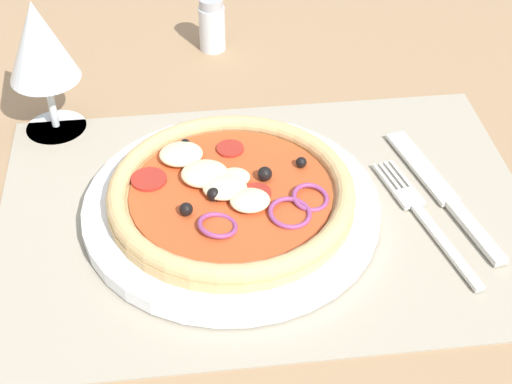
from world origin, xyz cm
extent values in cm
cube|color=#9E7A56|center=(0.00, 0.00, -1.20)|extent=(190.00, 140.00, 2.40)
cube|color=#A39984|center=(0.00, 0.00, 0.20)|extent=(49.92, 34.69, 0.40)
cylinder|color=white|center=(-3.26, 0.09, 1.12)|extent=(27.42, 27.42, 1.44)
cylinder|color=tan|center=(-3.26, 0.09, 2.34)|extent=(22.66, 22.66, 1.00)
torus|color=tan|center=(-3.26, 0.09, 3.20)|extent=(22.65, 22.65, 1.80)
cylinder|color=#C64C23|center=(-3.26, 0.09, 2.99)|extent=(18.58, 18.58, 0.30)
ellipsoid|color=beige|center=(-2.86, 1.42, 3.59)|extent=(3.03, 2.72, 0.91)
ellipsoid|color=beige|center=(-7.53, 5.27, 3.76)|extent=(4.15, 3.74, 1.25)
ellipsoid|color=beige|center=(-3.21, 0.22, 3.57)|extent=(2.86, 2.58, 0.86)
ellipsoid|color=beige|center=(-3.87, -0.43, 3.73)|extent=(3.96, 3.56, 1.19)
ellipsoid|color=beige|center=(-5.52, 2.06, 3.79)|extent=(4.35, 3.91, 1.30)
ellipsoid|color=beige|center=(-1.76, -2.04, 3.68)|extent=(3.61, 3.25, 1.08)
sphere|color=black|center=(-4.25, -0.32, 3.69)|extent=(1.10, 1.10, 1.10)
sphere|color=black|center=(0.22, 1.56, 3.67)|extent=(1.07, 1.07, 1.07)
sphere|color=black|center=(-4.91, -0.92, 3.76)|extent=(1.23, 1.23, 1.23)
sphere|color=black|center=(-7.45, -2.62, 3.75)|extent=(1.22, 1.22, 1.22)
sphere|color=black|center=(-7.05, 6.87, 3.68)|extent=(1.08, 1.08, 1.08)
sphere|color=black|center=(-4.78, -0.69, 3.69)|extent=(1.11, 1.11, 1.11)
sphere|color=black|center=(3.65, 2.80, 3.66)|extent=(1.05, 1.05, 1.05)
sphere|color=black|center=(0.44, 1.31, 3.82)|extent=(1.37, 1.37, 1.37)
torus|color=#8E3D75|center=(1.57, -3.77, 3.39)|extent=(3.91, 3.89, 1.02)
torus|color=#8E3D75|center=(-4.85, -4.62, 3.39)|extent=(3.62, 3.56, 1.35)
torus|color=#8E3D75|center=(3.71, -1.96, 3.39)|extent=(3.49, 3.44, 1.30)
cylinder|color=#A3281E|center=(-0.99, -0.65, 3.29)|extent=(2.62, 2.62, 0.30)
cylinder|color=#A3281E|center=(-1.66, -1.75, 3.29)|extent=(2.92, 2.92, 0.30)
cylinder|color=#A3281E|center=(-2.77, 6.19, 3.29)|extent=(2.64, 2.64, 0.30)
cylinder|color=#A3281E|center=(-10.66, 2.44, 3.29)|extent=(3.32, 3.32, 0.30)
cube|color=silver|center=(15.22, -6.70, 0.62)|extent=(3.41, 11.07, 0.44)
cube|color=silver|center=(13.67, -0.03, 0.62)|extent=(2.71, 2.95, 0.44)
cube|color=silver|center=(13.77, 3.50, 0.62)|extent=(1.29, 4.28, 0.44)
cube|color=silver|center=(13.18, 3.36, 0.62)|extent=(1.29, 4.28, 0.44)
cube|color=silver|center=(12.60, 3.23, 0.62)|extent=(1.29, 4.28, 0.44)
cube|color=silver|center=(12.01, 3.09, 0.62)|extent=(1.29, 4.28, 0.44)
cube|color=silver|center=(18.38, -5.34, 0.71)|extent=(3.12, 8.48, 0.62)
cube|color=silver|center=(16.17, 4.41, 0.62)|extent=(4.51, 11.76, 0.44)
cylinder|color=silver|center=(-20.63, 16.24, 0.20)|extent=(6.40, 6.40, 0.40)
cylinder|color=silver|center=(-20.63, 16.24, 3.40)|extent=(0.80, 0.80, 6.00)
cone|color=silver|center=(-20.63, 16.24, 10.65)|extent=(7.20, 7.20, 8.50)
cone|color=red|center=(-20.63, 16.24, 9.24)|extent=(4.43, 4.43, 4.88)
cylinder|color=silver|center=(-2.65, 31.09, 2.75)|extent=(3.20, 3.20, 5.50)
cylinder|color=#ADADB2|center=(-2.65, 31.09, 6.10)|extent=(2.88, 2.88, 1.20)
camera|label=1|loc=(-7.30, -53.10, 48.78)|focal=54.15mm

